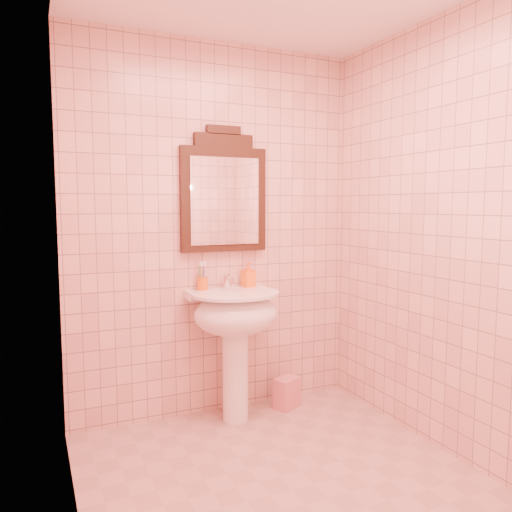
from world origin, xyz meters
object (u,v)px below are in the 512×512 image
mirror (224,194)px  soap_dispenser (248,275)px  pedestal_sink (236,323)px  toothbrush_cup (202,283)px  towel (287,393)px

mirror → soap_dispenser: (0.16, -0.04, -0.55)m
pedestal_sink → toothbrush_cup: 0.34m
toothbrush_cup → soap_dispenser: soap_dispenser is taller
mirror → towel: (0.41, -0.15, -1.39)m
pedestal_sink → mirror: (-0.00, 0.20, 0.84)m
soap_dispenser → towel: 0.88m
toothbrush_cup → soap_dispenser: size_ratio=0.96×
mirror → towel: size_ratio=3.89×
towel → mirror: bearing=159.4°
pedestal_sink → soap_dispenser: 0.37m
toothbrush_cup → towel: toothbrush_cup is taller
mirror → soap_dispenser: mirror is taller
mirror → soap_dispenser: 0.58m
pedestal_sink → mirror: mirror is taller
pedestal_sink → soap_dispenser: size_ratio=5.02×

